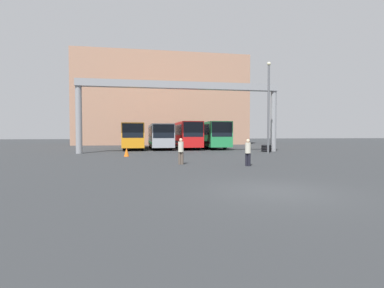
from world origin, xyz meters
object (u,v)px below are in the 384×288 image
object	(u,v)px
bus_slot_2	(185,134)
pedestrian_mid_right	(248,152)
tire_stack	(266,148)
bus_slot_1	(160,135)
traffic_cone	(127,152)
pedestrian_far_center	(181,151)
bus_slot_0	(134,135)
bus_slot_3	(210,134)
lamp_post	(269,104)

from	to	relation	value
bus_slot_2	pedestrian_mid_right	xyz separation A→B (m)	(0.31, -21.64, -1.06)
pedestrian_mid_right	tire_stack	size ratio (longest dim) A/B	1.53
bus_slot_1	pedestrian_mid_right	bearing A→B (deg)	-80.50
traffic_cone	pedestrian_far_center	bearing A→B (deg)	-63.51
bus_slot_1	tire_stack	bearing A→B (deg)	-38.79
bus_slot_0	bus_slot_3	bearing A→B (deg)	1.43
pedestrian_mid_right	pedestrian_far_center	distance (m)	4.09
pedestrian_far_center	pedestrian_mid_right	bearing A→B (deg)	-10.30
bus_slot_3	traffic_cone	world-z (taller)	bus_slot_3
pedestrian_mid_right	lamp_post	distance (m)	12.25
pedestrian_mid_right	pedestrian_far_center	xyz separation A→B (m)	(-3.76, 1.62, 0.02)
pedestrian_mid_right	pedestrian_far_center	world-z (taller)	pedestrian_far_center
bus_slot_2	traffic_cone	world-z (taller)	bus_slot_2
tire_stack	bus_slot_0	bearing A→B (deg)	148.44
bus_slot_2	pedestrian_far_center	size ratio (longest dim) A/B	7.18
bus_slot_2	pedestrian_mid_right	world-z (taller)	bus_slot_2
bus_slot_1	bus_slot_2	size ratio (longest dim) A/B	0.98
pedestrian_far_center	lamp_post	distance (m)	13.35
bus_slot_2	traffic_cone	distance (m)	14.75
pedestrian_far_center	traffic_cone	bearing A→B (deg)	129.53
bus_slot_3	pedestrian_far_center	size ratio (longest dim) A/B	7.32
bus_slot_1	bus_slot_3	size ratio (longest dim) A/B	0.96
pedestrian_mid_right	traffic_cone	xyz separation A→B (m)	(-7.31, 8.75, -0.48)
bus_slot_1	pedestrian_far_center	bearing A→B (deg)	-90.47
pedestrian_mid_right	traffic_cone	bearing A→B (deg)	172.19
bus_slot_0	bus_slot_1	size ratio (longest dim) A/B	1.00
bus_slot_0	lamp_post	size ratio (longest dim) A/B	1.31
pedestrian_far_center	lamp_post	xyz separation A→B (m)	(9.63, 8.41, 3.85)
bus_slot_2	traffic_cone	bearing A→B (deg)	-118.50
pedestrian_mid_right	lamp_post	world-z (taller)	lamp_post
traffic_cone	tire_stack	distance (m)	14.92
bus_slot_0	bus_slot_3	size ratio (longest dim) A/B	0.96
bus_slot_2	pedestrian_far_center	distance (m)	20.34
bus_slot_1	bus_slot_3	xyz separation A→B (m)	(6.57, 0.26, 0.17)
bus_slot_3	lamp_post	bearing A→B (deg)	-76.11
bus_slot_0	pedestrian_mid_right	distance (m)	22.60
bus_slot_2	pedestrian_mid_right	bearing A→B (deg)	-89.17
bus_slot_0	lamp_post	bearing A→B (deg)	-41.97
pedestrian_far_center	tire_stack	xyz separation A→B (m)	(10.76, 11.36, -0.50)
bus_slot_2	lamp_post	xyz separation A→B (m)	(6.18, -11.61, 2.81)
bus_slot_0	traffic_cone	size ratio (longest dim) A/B	15.59
tire_stack	lamp_post	world-z (taller)	lamp_post
bus_slot_3	pedestrian_far_center	xyz separation A→B (m)	(-6.73, -20.13, -1.05)
pedestrian_mid_right	pedestrian_far_center	size ratio (longest dim) A/B	0.98
bus_slot_1	pedestrian_mid_right	distance (m)	21.81
bus_slot_0	bus_slot_1	distance (m)	3.29
pedestrian_mid_right	bus_slot_2	bearing A→B (deg)	133.13
tire_stack	lamp_post	xyz separation A→B (m)	(-1.13, -2.95, 4.35)
bus_slot_3	pedestrian_far_center	world-z (taller)	bus_slot_3
bus_slot_1	pedestrian_far_center	distance (m)	19.89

